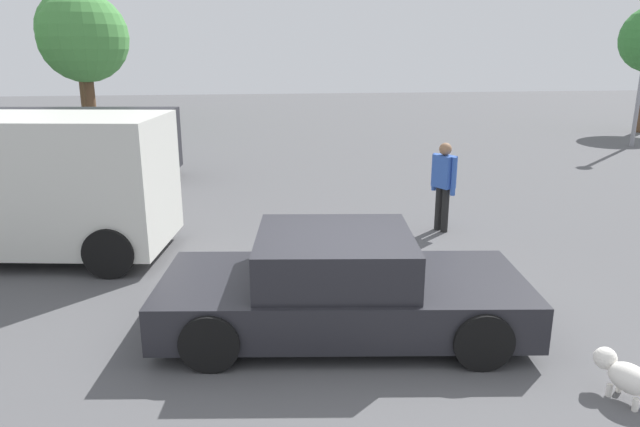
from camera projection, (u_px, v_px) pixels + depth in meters
ground_plane at (354, 336)px, 6.74m from camera, size 80.00×80.00×0.00m
sedan_foreground at (340, 287)px, 6.73m from camera, size 4.44×2.33×1.22m
dog at (624, 374)px, 5.47m from camera, size 0.41×0.68×0.43m
van_white at (10, 182)px, 9.13m from camera, size 5.23×2.79×2.28m
suv_dark at (76, 142)px, 14.56m from camera, size 5.16×2.57×1.81m
pedestrian at (444, 179)px, 10.45m from camera, size 0.39×0.52×1.65m
tree_back_left at (84, 38)px, 22.75m from camera, size 3.52×3.52×5.53m
tree_back_right at (77, 30)px, 27.99m from camera, size 3.88×3.88×6.18m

